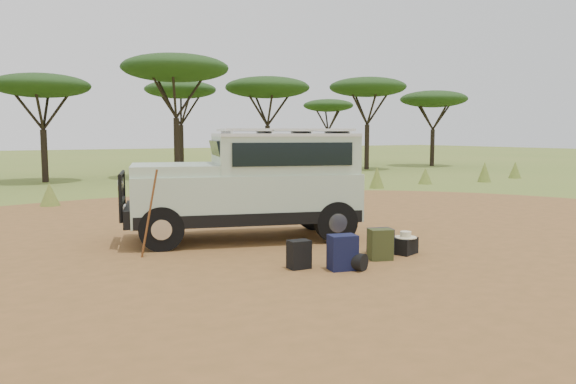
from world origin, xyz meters
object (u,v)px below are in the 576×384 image
safari_vehicle (252,186)px  backpack_olive (380,245)px  duffel_navy (380,241)px  backpack_black (299,255)px  backpack_navy (343,253)px  hard_case (405,246)px  walking_staff (149,214)px

safari_vehicle → backpack_olive: size_ratio=9.14×
safari_vehicle → duffel_navy: 2.96m
backpack_olive → duffel_navy: bearing=69.3°
safari_vehicle → backpack_black: safari_vehicle is taller
backpack_navy → hard_case: size_ratio=1.33×
backpack_black → duffel_navy: same height
backpack_navy → backpack_olive: size_ratio=1.05×
walking_staff → backpack_olive: size_ratio=2.91×
duffel_navy → backpack_black: bearing=-156.1°
safari_vehicle → backpack_olive: bearing=-53.6°
backpack_navy → duffel_navy: (1.29, 0.62, -0.05)m
hard_case → duffel_navy: bearing=128.9°
walking_staff → backpack_olive: walking_staff is taller
backpack_navy → hard_case: 1.72m
walking_staff → backpack_navy: walking_staff is taller
safari_vehicle → walking_staff: 2.48m
backpack_olive → duffel_navy: size_ratio=1.16×
safari_vehicle → walking_staff: (-2.36, -0.68, -0.32)m
walking_staff → backpack_black: size_ratio=3.38×
safari_vehicle → backpack_olive: (1.01, -2.87, -0.82)m
backpack_olive → walking_staff: bearing=166.3°
safari_vehicle → backpack_black: size_ratio=10.60×
walking_staff → backpack_black: walking_staff is taller
safari_vehicle → backpack_olive: 3.15m
backpack_black → backpack_navy: backpack_navy is taller
walking_staff → hard_case: bearing=-88.8°
walking_staff → hard_case: size_ratio=3.70×
backpack_black → backpack_navy: bearing=-34.0°
duffel_navy → hard_case: bearing=-14.0°
backpack_navy → backpack_olive: (0.98, 0.25, -0.01)m
duffel_navy → walking_staff: bearing=171.6°
hard_case → safari_vehicle: bearing=102.6°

